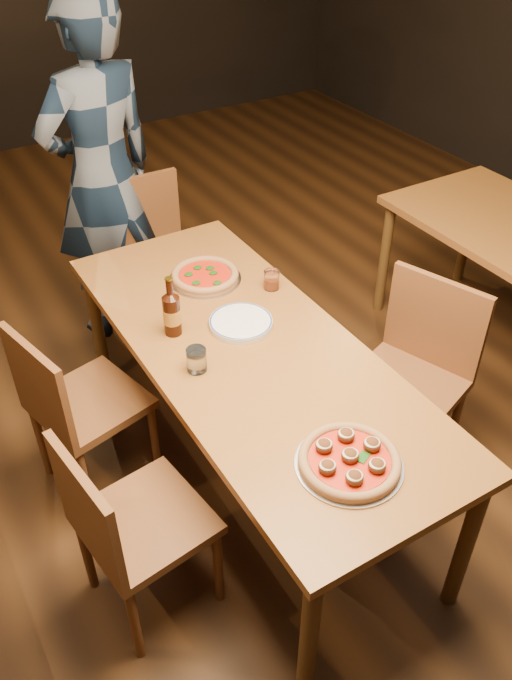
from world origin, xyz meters
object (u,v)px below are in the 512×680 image
amber_glass (272,280)px  diner (103,176)px  pizza_margherita (205,276)px  table_main (250,361)px  chair_main_sw (90,401)px  plate_stack (241,323)px  chair_main_e (404,385)px  beer_bottle (172,314)px  chair_end (159,267)px  chair_main_nw (145,520)px  pizza_meatball (350,460)px  water_glass (197,360)px

amber_glass → diner: size_ratio=0.05×
pizza_margherita → amber_glass: 0.31m
table_main → chair_main_sw: 0.72m
plate_stack → chair_main_e: bearing=-36.3°
chair_main_e → beer_bottle: (-0.83, 0.51, 0.37)m
pizza_margherita → diner: 0.93m
chair_main_sw → amber_glass: (0.88, -0.04, 0.34)m
chair_main_e → pizza_margherita: bearing=-165.9°
table_main → chair_end: (0.10, 1.14, -0.19)m
chair_main_nw → chair_main_e: 1.23m
amber_glass → table_main: bearing=-133.5°
pizza_meatball → water_glass: bearing=106.7°
table_main → diner: bearing=91.7°
chair_main_sw → pizza_margherita: (0.66, 0.17, 0.32)m
chair_main_e → pizza_meatball: 0.82m
chair_end → beer_bottle: size_ratio=3.77×
chair_end → pizza_meatball: 1.86m
chair_main_nw → plate_stack: bearing=-62.6°
plate_stack → beer_bottle: size_ratio=1.02×
plate_stack → pizza_meatball: bearing=-95.4°
chair_main_e → chair_main_nw: bearing=-107.2°
chair_main_nw → chair_end: size_ratio=0.92×
plate_stack → diner: size_ratio=0.14×
table_main → pizza_meatball: 0.70m
beer_bottle → water_glass: 0.26m
chair_main_nw → amber_glass: (0.92, 0.64, 0.35)m
chair_main_e → amber_glass: chair_main_e is taller
chair_main_nw → chair_end: chair_end is taller
table_main → pizza_meatball: (-0.03, -0.69, 0.10)m
diner → water_glass: bearing=68.5°
chair_main_nw → beer_bottle: 0.80m
beer_bottle → water_glass: size_ratio=2.68×
chair_main_nw → chair_main_sw: bearing=-11.1°
pizza_meatball → diner: 2.13m
chair_main_sw → pizza_meatball: size_ratio=2.55×
pizza_margherita → beer_bottle: beer_bottle is taller
table_main → pizza_meatball: pizza_meatball is taller
table_main → chair_main_e: chair_main_e is taller
table_main → amber_glass: amber_glass is taller
table_main → beer_bottle: 0.36m
chair_main_sw → diner: (0.54, 1.08, 0.48)m
beer_bottle → amber_glass: beer_bottle is taller
beer_bottle → water_glass: bearing=-95.1°
chair_end → table_main: bearing=-93.9°
chair_end → diner: (-0.15, 0.29, 0.45)m
water_glass → amber_glass: bearing=31.5°
chair_main_sw → table_main: bearing=-135.5°
beer_bottle → amber_glass: bearing=8.2°
pizza_meatball → plate_stack: bearing=84.6°
chair_main_nw → chair_end: (0.72, 1.47, 0.04)m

